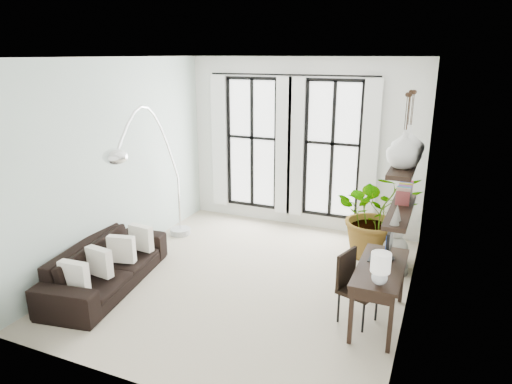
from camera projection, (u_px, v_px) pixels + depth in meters
The scene contains 16 objects.
floor at pixel (248, 279), 6.83m from camera, with size 5.00×5.00×0.00m, color #B9AB93.
ceiling at pixel (247, 57), 5.90m from camera, with size 5.00×5.00×0.00m, color white.
wall_left at pixel (118, 162), 7.21m from camera, with size 5.00×5.00×0.00m, color silver.
wall_right at pixel (417, 195), 5.52m from camera, with size 5.00×5.00×0.00m, color white.
wall_back at pixel (302, 145), 8.57m from camera, with size 4.50×4.50×0.00m, color white.
windows at pixel (290, 147), 8.59m from camera, with size 3.26×0.13×2.65m.
wall_shelves at pixel (402, 191), 5.24m from camera, with size 0.25×1.30×0.60m.
sofa at pixel (106, 265), 6.56m from camera, with size 2.23×0.87×0.65m, color black.
throw_pillows at pixel (111, 255), 6.47m from camera, with size 0.40×1.52×0.40m.
plant at pixel (376, 214), 7.43m from camera, with size 1.33×1.15×1.47m, color #2D7228.
desk at pixel (380, 271), 5.52m from camera, with size 0.55×1.30×1.16m.
desk_chair at pixel (353, 282), 5.68m from camera, with size 0.54×0.54×0.91m.
arc_lamp at pixel (149, 141), 7.00m from camera, with size 0.76×2.43×2.52m.
buddha at pixel (395, 253), 6.97m from camera, with size 0.43×0.43×0.77m.
vase_a at pixel (404, 150), 4.83m from camera, with size 0.37×0.37×0.38m, color white.
vase_b at pixel (408, 143), 5.18m from camera, with size 0.37×0.37×0.38m, color white.
Camera 1 is at (2.53, -5.61, 3.24)m, focal length 32.00 mm.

